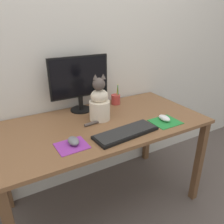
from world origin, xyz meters
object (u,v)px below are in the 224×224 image
Objects in this scene: computer_mouse_right at (164,118)px; cat at (100,103)px; monitor at (80,81)px; pen_cup at (116,99)px; keyboard at (126,132)px; computer_mouse_left at (73,141)px.

cat reaches higher than computer_mouse_right.
monitor is 2.70× the size of pen_cup.
monitor reaches higher than keyboard.
pen_cup is (0.31, -0.02, -0.20)m from monitor.
pen_cup reaches higher than computer_mouse_right.
computer_mouse_right is 0.30× the size of cat.
computer_mouse_left is at bearing -140.87° from pen_cup.
computer_mouse_left is 0.56× the size of pen_cup.
computer_mouse_right is at bearing -1.59° from computer_mouse_left.
computer_mouse_right is (0.44, -0.48, -0.22)m from monitor.
monitor reaches higher than pen_cup.
monitor is 0.56m from computer_mouse_left.
computer_mouse_left is 0.29× the size of cat.
cat is (-0.04, 0.28, 0.11)m from keyboard.
keyboard is 0.31m from cat.
monitor is 0.26m from cat.
pen_cup is at bearing -2.90° from monitor.
cat is (0.29, 0.23, 0.10)m from computer_mouse_left.
keyboard is 0.53m from pen_cup.
cat is (0.05, -0.22, -0.12)m from monitor.
pen_cup is at bearing 106.01° from computer_mouse_right.
monitor is at bearing 177.10° from pen_cup.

